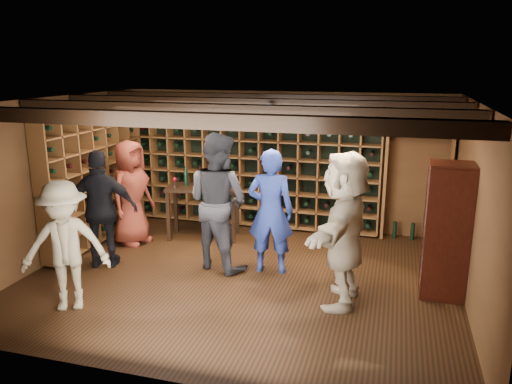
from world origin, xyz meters
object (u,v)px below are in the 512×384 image
(guest_woman_black, at_px, (102,210))
(guest_khaki, at_px, (65,246))
(man_grey_suit, at_px, (218,202))
(guest_red_floral, at_px, (131,193))
(man_blue_shirt, at_px, (271,212))
(guest_beige, at_px, (344,229))
(tasting_table, at_px, (203,193))
(display_cabinet, at_px, (446,233))

(guest_woman_black, height_order, guest_khaki, guest_woman_black)
(man_grey_suit, bearing_deg, guest_red_floral, 2.55)
(guest_red_floral, bearing_deg, guest_khaki, -158.83)
(man_blue_shirt, height_order, guest_woman_black, man_blue_shirt)
(guest_beige, distance_m, tasting_table, 3.20)
(display_cabinet, distance_m, man_blue_shirt, 2.37)
(display_cabinet, relative_size, guest_red_floral, 0.99)
(guest_red_floral, relative_size, tasting_table, 1.34)
(man_grey_suit, xyz_separation_m, guest_beige, (1.91, -0.67, -0.03))
(display_cabinet, xyz_separation_m, man_blue_shirt, (-2.37, 0.15, 0.06))
(guest_khaki, bearing_deg, guest_red_floral, 74.15)
(guest_red_floral, height_order, guest_woman_black, guest_woman_black)
(display_cabinet, height_order, guest_woman_black, guest_woman_black)
(man_blue_shirt, height_order, guest_red_floral, man_blue_shirt)
(man_grey_suit, bearing_deg, man_blue_shirt, -156.51)
(man_blue_shirt, height_order, guest_khaki, man_blue_shirt)
(man_grey_suit, bearing_deg, guest_khaki, 72.77)
(tasting_table, bearing_deg, man_grey_suit, -69.40)
(man_grey_suit, distance_m, guest_khaki, 2.22)
(man_grey_suit, xyz_separation_m, guest_red_floral, (-1.74, 0.56, -0.13))
(man_grey_suit, distance_m, guest_beige, 2.03)
(guest_woman_black, bearing_deg, display_cabinet, 165.88)
(display_cabinet, xyz_separation_m, man_grey_suit, (-3.16, 0.10, 0.16))
(man_grey_suit, xyz_separation_m, guest_woman_black, (-1.66, -0.45, -0.13))
(man_grey_suit, distance_m, guest_woman_black, 1.72)
(guest_red_floral, bearing_deg, guest_beige, -97.17)
(man_grey_suit, relative_size, guest_beige, 1.03)
(guest_khaki, bearing_deg, guest_beige, -7.24)
(guest_red_floral, relative_size, guest_beige, 0.90)
(guest_red_floral, bearing_deg, man_grey_suit, -96.35)
(display_cabinet, distance_m, guest_red_floral, 4.95)
(man_grey_suit, bearing_deg, tasting_table, -38.34)
(man_blue_shirt, distance_m, tasting_table, 1.86)
(display_cabinet, bearing_deg, guest_woman_black, -175.85)
(display_cabinet, relative_size, man_grey_suit, 0.86)
(display_cabinet, relative_size, guest_woman_black, 0.99)
(guest_beige, bearing_deg, guest_red_floral, -104.39)
(display_cabinet, xyz_separation_m, guest_beige, (-1.24, -0.57, 0.13))
(man_blue_shirt, relative_size, guest_beige, 0.93)
(man_grey_suit, relative_size, guest_woman_black, 1.14)
(man_grey_suit, relative_size, tasting_table, 1.54)
(guest_woman_black, height_order, guest_beige, guest_beige)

